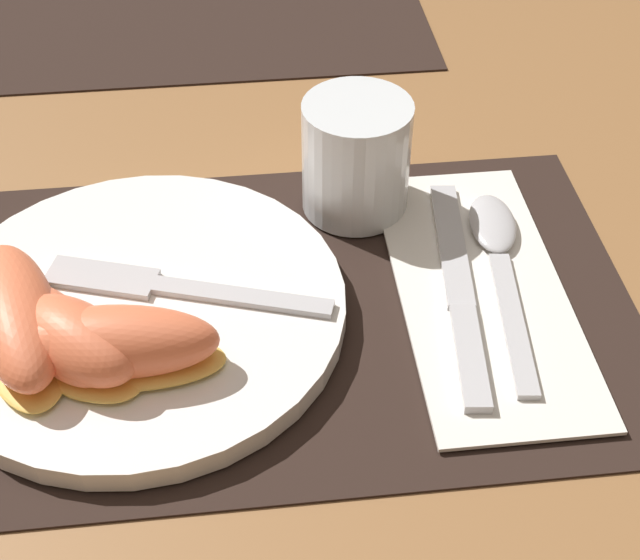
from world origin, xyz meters
TOP-DOWN VIEW (x-y plane):
  - ground_plane at (0.00, 0.00)m, footprint 3.00×3.00m
  - placemat at (0.00, 0.00)m, footprint 0.47×0.30m
  - placemat_far at (-0.06, 0.45)m, footprint 0.47×0.30m
  - plate at (-0.10, -0.00)m, footprint 0.27×0.27m
  - juice_glass at (0.06, 0.10)m, footprint 0.08×0.08m
  - napkin at (0.13, -0.00)m, footprint 0.11×0.26m
  - knife at (0.12, -0.00)m, footprint 0.04×0.22m
  - spoon at (0.15, 0.03)m, footprint 0.05×0.19m
  - fork at (-0.08, 0.01)m, footprint 0.19×0.08m
  - citrus_wedge_0 at (-0.17, -0.03)m, footprint 0.09×0.14m
  - citrus_wedge_1 at (-0.14, -0.04)m, footprint 0.10×0.11m
  - citrus_wedge_2 at (-0.13, -0.05)m, footprint 0.10×0.10m
  - citrus_wedge_3 at (-0.11, -0.06)m, footprint 0.14×0.06m

SIDE VIEW (x-z plane):
  - ground_plane at x=0.00m, z-range 0.00..0.00m
  - placemat at x=0.00m, z-range 0.00..0.00m
  - placemat_far at x=-0.06m, z-range 0.00..0.00m
  - napkin at x=0.13m, z-range 0.00..0.01m
  - knife at x=0.12m, z-range 0.01..0.01m
  - spoon at x=0.15m, z-range 0.01..0.02m
  - plate at x=-0.10m, z-range 0.00..0.02m
  - fork at x=-0.08m, z-range 0.02..0.02m
  - citrus_wedge_1 at x=-0.14m, z-range 0.02..0.05m
  - citrus_wedge_2 at x=-0.13m, z-range 0.02..0.06m
  - citrus_wedge_3 at x=-0.11m, z-range 0.02..0.06m
  - citrus_wedge_0 at x=-0.17m, z-range 0.02..0.06m
  - juice_glass at x=0.06m, z-range 0.00..0.09m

